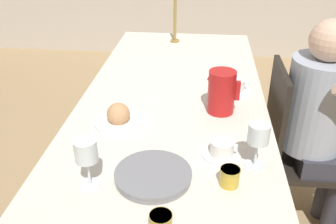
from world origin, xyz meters
TOP-DOWN VIEW (x-y plane):
  - ground_plane at (0.00, 0.00)m, footprint 20.00×20.00m
  - dining_table at (0.00, 0.00)m, footprint 0.90×2.01m
  - chair_person_side at (0.63, -0.05)m, footprint 0.42×0.42m
  - person_seated at (0.72, -0.08)m, footprint 0.39×0.41m
  - red_pitcher at (0.23, -0.18)m, footprint 0.15×0.12m
  - wine_glass_water at (-0.22, -0.75)m, footprint 0.08×0.08m
  - wine_glass_juice at (0.34, -0.58)m, footprint 0.08×0.08m
  - teacup_near_person at (0.23, -0.53)m, footprint 0.15×0.15m
  - teacup_across at (0.31, 0.05)m, footprint 0.15×0.15m
  - serving_tray at (-0.01, -0.69)m, footprint 0.27×0.27m
  - bread_plate at (-0.21, -0.33)m, footprint 0.21×0.21m
  - jam_jar_amber at (0.25, -0.70)m, footprint 0.07×0.07m
  - jam_jar_red at (0.04, -0.93)m, footprint 0.07×0.07m
  - candlestick_tall at (-0.06, 0.80)m, footprint 0.06×0.06m

SIDE VIEW (x-z plane):
  - ground_plane at x=0.00m, z-range 0.00..0.00m
  - chair_person_side at x=0.63m, z-range 0.02..0.94m
  - dining_table at x=0.00m, z-range 0.28..1.03m
  - person_seated at x=0.72m, z-range 0.10..1.27m
  - serving_tray at x=-0.01m, z-range 0.75..0.78m
  - teacup_near_person at x=0.23m, z-range 0.75..0.81m
  - teacup_across at x=0.31m, z-range 0.75..0.81m
  - bread_plate at x=-0.21m, z-range 0.73..0.83m
  - jam_jar_amber at x=0.25m, z-range 0.75..0.82m
  - jam_jar_red at x=0.04m, z-range 0.75..0.82m
  - red_pitcher at x=0.23m, z-range 0.75..0.95m
  - wine_glass_juice at x=0.34m, z-range 0.79..0.96m
  - wine_glass_water at x=-0.22m, z-range 0.79..0.97m
  - candlestick_tall at x=-0.06m, z-range 0.71..1.06m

